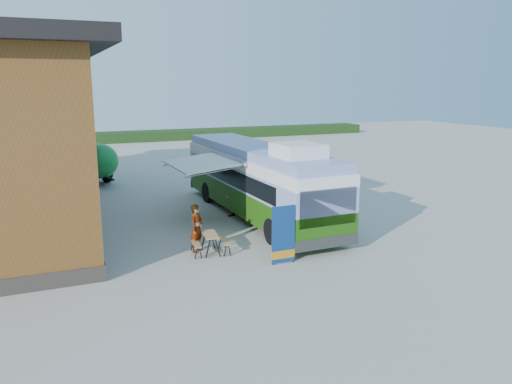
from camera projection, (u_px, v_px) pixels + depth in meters
name	position (u px, v px, depth m)	size (l,w,h in m)	color
ground	(295.00, 253.00, 17.70)	(100.00, 100.00, 0.00)	#BCB7AD
hedge	(199.00, 134.00, 54.80)	(40.00, 3.00, 1.00)	#264419
bus	(257.00, 178.00, 22.27)	(2.75, 12.10, 3.71)	#316611
awning	(205.00, 160.00, 21.28)	(2.58, 4.14, 0.51)	white
banner	(283.00, 240.00, 16.50)	(0.86, 0.19, 1.99)	navy
picnic_table	(210.00, 239.00, 17.57)	(1.39, 1.27, 0.71)	#B07D53
person_a	(197.00, 228.00, 17.70)	(0.63, 0.41, 1.73)	#999999
person_b	(231.00, 196.00, 22.56)	(0.87, 0.68, 1.79)	#999999
slurry_tanker	(83.00, 158.00, 30.51)	(3.60, 6.35, 2.48)	#188737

